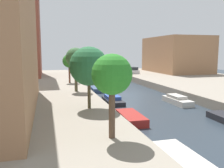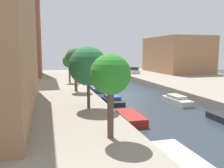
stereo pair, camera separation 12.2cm
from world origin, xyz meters
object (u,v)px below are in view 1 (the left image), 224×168
Objects in this scene: street_tree_1 at (89,66)px; moored_boat_left_1 at (131,118)px; low_block_right at (176,55)px; street_tree_2 at (76,58)px; street_tree_0 at (112,76)px; moored_boat_left_3 at (97,89)px; moored_boat_right_2 at (177,100)px; moored_boat_left_2 at (113,100)px; street_tree_3 at (69,61)px; parked_car at (132,71)px; moored_boat_left_0 at (183,160)px; apartment_tower_far at (10,13)px.

moored_boat_left_1 is (3.12, -1.22, -4.06)m from street_tree_1.
street_tree_2 is at bearing -139.78° from low_block_right.
moored_boat_left_3 is (3.47, 20.60, -4.00)m from street_tree_0.
moored_boat_left_1 is at bearing -144.81° from moored_boat_right_2.
street_tree_0 is 13.87m from moored_boat_left_2.
low_block_right is 28.08m from street_tree_3.
street_tree_0 is 1.05× the size of moored_boat_right_2.
street_tree_3 reaches higher than moored_boat_left_1.
street_tree_3 is 1.06× the size of moored_boat_left_1.
moored_boat_left_2 is (0.48, 7.12, 0.02)m from moored_boat_left_1.
street_tree_3 is (-0.00, 7.94, -0.64)m from street_tree_2.
moored_boat_right_2 is (-4.14, -25.16, -1.18)m from parked_car.
moored_boat_left_0 is (-21.78, -38.55, -4.61)m from low_block_right.
moored_boat_left_3 is at bearing -143.19° from low_block_right.
low_block_right is 27.08m from moored_boat_left_3.
parked_car is (-10.59, -0.82, -3.29)m from low_block_right.
moored_boat_left_2 is at bearing -37.73° from street_tree_2.
low_block_right reaches higher than moored_boat_left_0.
low_block_right is 3.09× the size of street_tree_1.
street_tree_3 is 0.99× the size of moored_boat_right_2.
moored_boat_left_0 is 14.77m from moored_boat_left_2.
apartment_tower_far is at bearing 126.37° from street_tree_3.
moored_boat_left_2 is at bearing -114.88° from parked_car.
parked_car is at bearing 68.28° from street_tree_0.
street_tree_1 reaches higher than moored_boat_right_2.
apartment_tower_far is 34.83m from moored_boat_left_1.
street_tree_2 reaches higher than moored_boat_left_3.
parked_car is (14.25, 28.88, -2.81)m from street_tree_1.
moored_boat_left_1 is 0.93× the size of moored_boat_right_2.
apartment_tower_far reaches higher than street_tree_3.
street_tree_3 is at bearing 108.53° from moored_boat_left_2.
moored_boat_right_2 is at bearing -26.14° from street_tree_2.
street_tree_1 reaches higher than moored_boat_left_1.
low_block_right reaches higher than moored_boat_left_2.
street_tree_0 is at bearing -118.77° from moored_boat_left_1.
moored_boat_left_0 is at bearing -119.46° from low_block_right.
moored_boat_right_2 is (10.11, -12.91, -3.75)m from street_tree_3.
moored_boat_left_0 is (-11.19, -37.73, -1.32)m from parked_car.
street_tree_3 is 16.82m from moored_boat_right_2.
parked_car is 1.02× the size of moored_boat_left_0.
parked_car reaches higher than moored_boat_left_0.
street_tree_2 reaches higher than moored_boat_left_2.
apartment_tower_far is 4.58× the size of street_tree_2.
apartment_tower_far is at bearing 129.43° from moored_boat_left_3.
moored_boat_left_3 is (0.35, 14.92, -0.01)m from moored_boat_left_1.
moored_boat_left_2 is at bearing 161.49° from moored_boat_right_2.
apartment_tower_far is 1.49× the size of low_block_right.
moored_boat_right_2 is at bearing -52.75° from apartment_tower_far.
moored_boat_right_2 is at bearing -119.56° from low_block_right.
moored_boat_left_2 is 1.23× the size of moored_boat_left_3.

